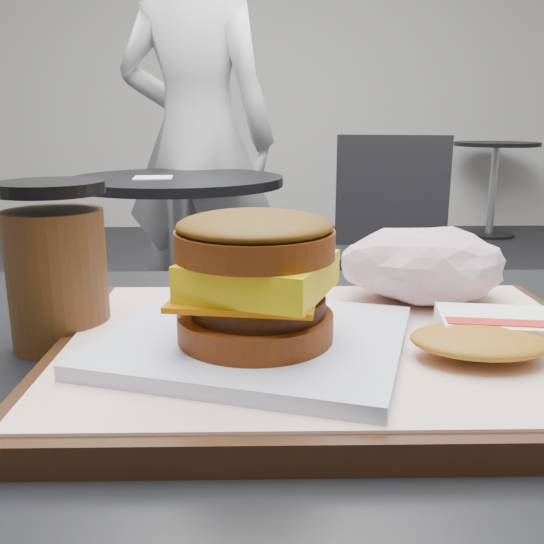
{
  "coord_description": "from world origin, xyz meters",
  "views": [
    {
      "loc": [
        -0.07,
        -0.36,
        0.94
      ],
      "look_at": [
        -0.07,
        0.04,
        0.83
      ],
      "focal_mm": 40.0,
      "sensor_mm": 36.0,
      "label": 1
    }
  ],
  "objects": [
    {
      "name": "crumpled_wrapper",
      "position": [
        0.06,
        0.12,
        0.82
      ],
      "size": [
        0.14,
        0.11,
        0.06
      ],
      "primitive_type": null,
      "color": "silver",
      "rests_on": "serving_tray"
    },
    {
      "name": "patron",
      "position": [
        -0.32,
        2.06,
        0.85
      ],
      "size": [
        0.7,
        0.54,
        1.71
      ],
      "primitive_type": "imported",
      "rotation": [
        0.0,
        0.0,
        2.92
      ],
      "color": "silver",
      "rests_on": "ground"
    },
    {
      "name": "serving_tray",
      "position": [
        -0.03,
        0.03,
        0.78
      ],
      "size": [
        0.38,
        0.28,
        0.02
      ],
      "color": "black",
      "rests_on": "customer_table"
    },
    {
      "name": "coffee_cup",
      "position": [
        -0.23,
        0.07,
        0.83
      ],
      "size": [
        0.08,
        0.08,
        0.12
      ],
      "color": "#3F230F",
      "rests_on": "customer_table"
    },
    {
      "name": "neighbor_chair",
      "position": [
        0.27,
        1.8,
        0.51
      ],
      "size": [
        0.65,
        0.52,
        0.88
      ],
      "color": "#B0B0B5",
      "rests_on": "ground"
    },
    {
      "name": "breakfast_sandwich",
      "position": [
        -0.08,
        0.01,
        0.83
      ],
      "size": [
        0.23,
        0.22,
        0.09
      ],
      "color": "white",
      "rests_on": "serving_tray"
    },
    {
      "name": "napkin",
      "position": [
        -0.42,
        1.6,
        0.75
      ],
      "size": [
        0.13,
        0.13,
        0.0
      ],
      "primitive_type": "cube",
      "rotation": [
        0.0,
        0.0,
        0.1
      ],
      "color": "white",
      "rests_on": "neighbor_table"
    },
    {
      "name": "hash_brown",
      "position": [
        0.08,
        0.01,
        0.8
      ],
      "size": [
        0.12,
        0.1,
        0.02
      ],
      "color": "white",
      "rests_on": "serving_tray"
    },
    {
      "name": "neighbor_table",
      "position": [
        -0.35,
        1.65,
        0.55
      ],
      "size": [
        0.7,
        0.7,
        0.75
      ],
      "color": "black",
      "rests_on": "ground"
    },
    {
      "name": "bg_table_far",
      "position": [
        1.8,
        4.5,
        0.56
      ],
      "size": [
        0.66,
        0.66,
        0.75
      ],
      "color": "black",
      "rests_on": "ground"
    }
  ]
}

